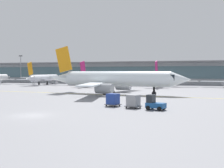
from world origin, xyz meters
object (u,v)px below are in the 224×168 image
(cargo_dolly_lead, at_px, (133,101))
(gate_airplane_2, at_px, (97,79))
(apron_light_mast_0, at_px, (21,68))
(gate_airplane_3, at_px, (162,79))
(cargo_dolly_trailing, at_px, (113,99))
(taxiing_regional_jet, at_px, (115,79))
(baggage_tug, at_px, (154,103))
(gate_airplane_1, at_px, (44,78))

(cargo_dolly_lead, bearing_deg, gate_airplane_2, 132.12)
(gate_airplane_2, relative_size, apron_light_mast_0, 2.04)
(gate_airplane_3, height_order, cargo_dolly_trailing, gate_airplane_3)
(gate_airplane_2, xyz_separation_m, taxiing_regional_jet, (17.42, -32.92, 0.84))
(gate_airplane_2, bearing_deg, taxiing_regional_jet, -147.13)
(cargo_dolly_lead, bearing_deg, taxiing_regional_jet, 129.76)
(baggage_tug, bearing_deg, cargo_dolly_lead, 180.00)
(gate_airplane_1, xyz_separation_m, cargo_dolly_trailing, (47.77, -56.97, -1.61))
(gate_airplane_3, bearing_deg, cargo_dolly_lead, -174.29)
(gate_airplane_3, bearing_deg, gate_airplane_2, 100.97)
(gate_airplane_1, relative_size, gate_airplane_3, 1.00)
(gate_airplane_2, bearing_deg, gate_airplane_3, -75.62)
(cargo_dolly_lead, xyz_separation_m, apron_light_mast_0, (-74.40, 73.97, 6.18))
(baggage_tug, height_order, cargo_dolly_lead, baggage_tug)
(gate_airplane_1, distance_m, cargo_dolly_lead, 77.34)
(baggage_tug, distance_m, cargo_dolly_trailing, 6.92)
(baggage_tug, relative_size, cargo_dolly_lead, 1.17)
(gate_airplane_2, relative_size, cargo_dolly_trailing, 10.91)
(gate_airplane_1, xyz_separation_m, baggage_tug, (54.42, -58.85, -1.77))
(taxiing_regional_jet, bearing_deg, baggage_tug, -56.86)
(gate_airplane_3, bearing_deg, apron_light_mast_0, 79.73)
(gate_airplane_3, distance_m, baggage_tug, 60.67)
(gate_airplane_3, xyz_separation_m, taxiing_regional_jet, (-5.72, -36.75, 0.84))
(taxiing_regional_jet, xyz_separation_m, cargo_dolly_lead, (10.01, -22.52, -2.44))
(gate_airplane_2, distance_m, gate_airplane_3, 23.46)
(cargo_dolly_lead, xyz_separation_m, cargo_dolly_trailing, (-3.44, 0.97, 0.00))
(gate_airplane_2, distance_m, baggage_tug, 64.17)
(baggage_tug, xyz_separation_m, cargo_dolly_trailing, (-6.66, 1.88, 0.16))
(gate_airplane_1, distance_m, cargo_dolly_trailing, 74.36)
(baggage_tug, height_order, cargo_dolly_trailing, baggage_tug)
(cargo_dolly_lead, bearing_deg, cargo_dolly_trailing, 180.00)
(baggage_tug, height_order, apron_light_mast_0, apron_light_mast_0)
(baggage_tug, bearing_deg, taxiing_regional_jet, 135.25)
(gate_airplane_1, relative_size, taxiing_regional_jet, 0.76)
(baggage_tug, bearing_deg, gate_airplane_1, 148.55)
(gate_airplane_3, bearing_deg, cargo_dolly_trailing, -177.59)
(taxiing_regional_jet, height_order, apron_light_mast_0, apron_light_mast_0)
(gate_airplane_2, xyz_separation_m, baggage_tug, (30.65, -56.34, -1.77))
(gate_airplane_2, height_order, cargo_dolly_trailing, gate_airplane_2)
(gate_airplane_1, height_order, baggage_tug, gate_airplane_1)
(cargo_dolly_trailing, bearing_deg, gate_airplane_2, 129.57)
(cargo_dolly_trailing, distance_m, apron_light_mast_0, 102.00)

